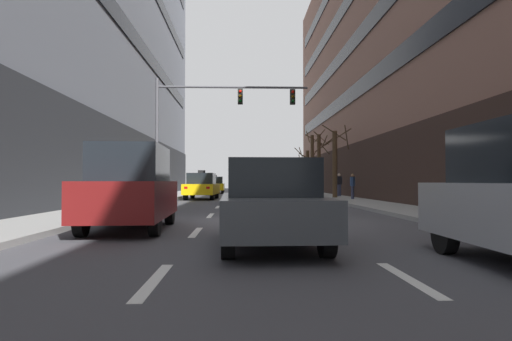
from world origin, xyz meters
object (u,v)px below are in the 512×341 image
object	(u,v)px
taxi_driving_0	(215,185)
pedestrian_1	(339,183)
car_driving_2	(131,188)
pedestrian_0	(353,184)
taxi_driving_5	(202,186)
taxi_driving_3	(248,186)
car_driving_4	(270,204)
street_tree_0	(319,163)
traffic_signal_0	(208,114)
street_tree_3	(313,163)
street_tree_2	(335,162)
car_driving_1	(248,189)
street_tree_1	(307,170)

from	to	relation	value
taxi_driving_0	pedestrian_1	xyz separation A→B (m)	(9.63, -12.24, 0.27)
car_driving_2	pedestrian_0	distance (m)	17.73
taxi_driving_5	pedestrian_1	distance (m)	9.85
taxi_driving_3	car_driving_4	bearing A→B (deg)	-90.16
taxi_driving_5	car_driving_4	bearing A→B (deg)	-81.56
street_tree_0	taxi_driving_5	bearing A→B (deg)	-149.33
traffic_signal_0	street_tree_3	bearing A→B (deg)	59.12
taxi_driving_3	street_tree_2	size ratio (longest dim) A/B	0.96
taxi_driving_0	car_driving_2	size ratio (longest dim) A/B	1.00
car_driving_1	street_tree_3	xyz separation A→B (m)	(5.83, 12.64, 1.98)
car_driving_1	street_tree_0	bearing A→B (deg)	58.49
taxi_driving_5	car_driving_1	bearing A→B (deg)	-54.80
taxi_driving_5	street_tree_1	world-z (taller)	street_tree_1
car_driving_2	street_tree_3	xyz separation A→B (m)	(8.99, 26.48, 1.72)
street_tree_2	pedestrian_0	xyz separation A→B (m)	(0.51, -2.58, -1.49)
street_tree_2	pedestrian_1	size ratio (longest dim) A/B	2.91
car_driving_1	street_tree_2	distance (m)	7.11
street_tree_1	street_tree_2	world-z (taller)	street_tree_2
street_tree_1	street_tree_3	bearing A→B (deg)	-88.64
street_tree_3	pedestrian_1	size ratio (longest dim) A/B	3.14
car_driving_1	taxi_driving_3	distance (m)	12.18
taxi_driving_3	street_tree_1	world-z (taller)	street_tree_1
taxi_driving_0	car_driving_4	size ratio (longest dim) A/B	1.02
car_driving_1	car_driving_2	bearing A→B (deg)	-102.85
car_driving_1	pedestrian_1	world-z (taller)	pedestrian_1
car_driving_2	car_driving_4	size ratio (longest dim) A/B	1.02
car_driving_4	street_tree_3	bearing A→B (deg)	78.98
street_tree_0	pedestrian_0	world-z (taller)	street_tree_0
car_driving_4	street_tree_3	size ratio (longest dim) A/B	0.84
street_tree_1	car_driving_1	bearing A→B (deg)	-110.73
street_tree_0	street_tree_3	xyz separation A→B (m)	(0.03, 3.18, 0.09)
car_driving_2	street_tree_2	size ratio (longest dim) A/B	0.93
street_tree_3	street_tree_1	bearing A→B (deg)	91.36
street_tree_2	pedestrian_0	bearing A→B (deg)	-78.81
taxi_driving_0	street_tree_1	distance (m)	9.41
taxi_driving_0	street_tree_2	bearing A→B (deg)	-59.19
car_driving_4	traffic_signal_0	world-z (taller)	traffic_signal_0
street_tree_0	pedestrian_0	distance (m)	8.50
pedestrian_0	street_tree_2	bearing A→B (deg)	101.19
street_tree_1	street_tree_3	distance (m)	2.66
taxi_driving_3	pedestrian_1	distance (m)	8.81
taxi_driving_3	pedestrian_0	bearing A→B (deg)	-60.98
car_driving_4	street_tree_1	world-z (taller)	street_tree_1
car_driving_2	traffic_signal_0	size ratio (longest dim) A/B	0.52
traffic_signal_0	pedestrian_0	xyz separation A→B (m)	(8.52, 1.93, -3.94)
car_driving_1	traffic_signal_0	size ratio (longest dim) A/B	0.51
car_driving_1	car_driving_4	xyz separation A→B (m)	(0.12, -16.71, 0.00)
traffic_signal_0	street_tree_0	bearing A→B (deg)	52.03
car_driving_2	taxi_driving_3	bearing A→B (deg)	82.66
street_tree_2	street_tree_3	world-z (taller)	street_tree_3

